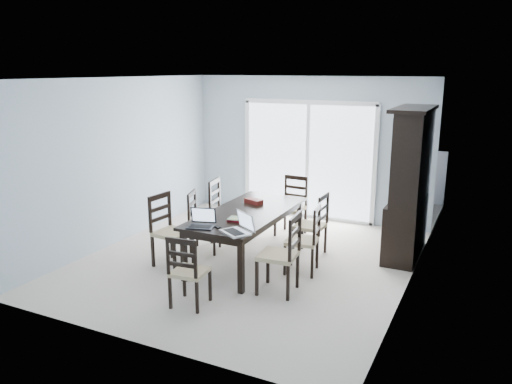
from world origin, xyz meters
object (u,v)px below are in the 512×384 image
laptop_silver (235,228)px  cell_phone (217,227)px  china_hutch (410,185)px  chair_end_near (186,265)px  chair_left_far (221,204)px  chair_left_near (166,222)px  chair_end_far (293,199)px  laptop_dark (201,223)px  chair_right_far (316,218)px  hot_tub (299,181)px  dining_table (247,216)px  chair_right_mid (309,232)px  game_box (254,201)px  chair_right_near (286,245)px  chair_left_mid (199,215)px

laptop_silver → cell_phone: bearing=-167.2°
china_hutch → chair_end_near: china_hutch is taller
china_hutch → chair_left_far: bearing=-167.4°
chair_left_near → chair_end_far: 2.34m
laptop_dark → chair_left_near: bearing=141.1°
chair_right_far → laptop_silver: (-0.51, -1.56, 0.23)m
hot_tub → dining_table: bearing=-81.5°
dining_table → chair_left_near: size_ratio=1.87×
chair_right_mid → laptop_silver: bearing=136.6°
chair_end_near → game_box: bearing=88.0°
chair_end_far → hot_tub: (-0.64, 1.94, -0.14)m
chair_right_far → game_box: size_ratio=4.03×
chair_end_near → chair_right_near: bearing=39.2°
chair_left_near → chair_left_far: bearing=176.9°
chair_left_near → chair_right_near: bearing=91.1°
chair_left_far → chair_right_far: size_ratio=1.05×
chair_end_near → cell_phone: size_ratio=8.45×
laptop_dark → cell_phone: bearing=12.1°
chair_left_mid → chair_right_near: 1.94m
laptop_silver → chair_left_mid: bearing=171.1°
chair_end_far → laptop_silver: bearing=97.5°
chair_end_far → chair_end_near: bearing=91.5°
game_box → hot_tub: (-0.41, 2.99, -0.32)m
chair_right_far → chair_right_near: bearing=-176.1°
chair_left_mid → chair_end_near: size_ratio=1.05×
chair_right_mid → chair_left_near: bearing=97.9°
chair_right_mid → game_box: 1.15m
dining_table → hot_tub: bearing=98.5°
chair_left_mid → cell_phone: 1.23m
china_hutch → chair_end_far: bearing=173.5°
chair_right_mid → china_hutch: bearing=-48.9°
chair_end_far → game_box: (-0.23, -1.05, 0.19)m
laptop_silver → hot_tub: size_ratio=0.23×
cell_phone → hot_tub: size_ratio=0.06×
hot_tub → china_hutch: bearing=-40.4°
china_hutch → chair_end_near: 3.54m
chair_end_near → hot_tub: size_ratio=0.52×
china_hutch → chair_right_mid: bearing=-130.3°
chair_right_mid → cell_phone: 1.26m
china_hutch → chair_left_mid: (-2.87, -1.19, -0.50)m
chair_left_mid → hot_tub: bearing=157.1°
china_hutch → chair_left_mid: 3.15m
dining_table → chair_right_mid: (0.94, -0.02, -0.09)m
laptop_silver → game_box: (-0.41, 1.36, -0.03)m
chair_left_near → cell_phone: 1.00m
chair_left_near → laptop_silver: 1.34m
laptop_silver → chair_right_near: bearing=49.1°
chair_right_mid → chair_left_mid: bearing=78.8°
chair_left_near → game_box: (0.88, 1.01, 0.16)m
chair_left_far → chair_end_near: size_ratio=1.14×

